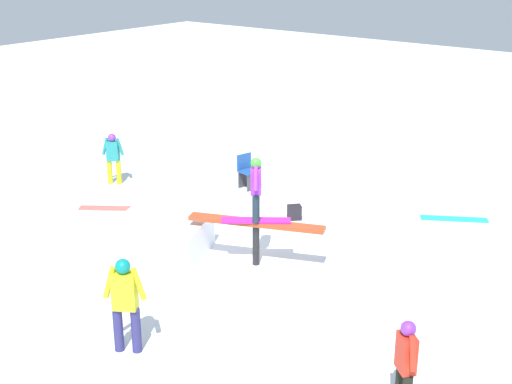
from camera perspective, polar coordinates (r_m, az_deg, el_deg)
ground_plane at (r=14.21m, az=-0.00°, el=-5.79°), size 60.00×60.00×0.00m
rail_feature at (r=13.89m, az=-0.00°, el=-2.87°), size 2.61×1.28×0.93m
snow_kicker_ramp at (r=14.68m, az=-7.60°, el=-3.56°), size 2.23×2.07×0.71m
main_rider_on_rail at (r=13.61m, az=-0.00°, el=0.11°), size 1.25×1.02×1.29m
bystander_red at (r=9.96m, az=11.88°, el=-13.18°), size 0.50×0.47×1.41m
bystander_yellow at (r=11.21m, az=-10.43°, el=-8.52°), size 0.64×0.44×1.58m
bystander_teal at (r=18.84m, az=-11.36°, el=2.85°), size 0.55×0.38×1.36m
loose_snowboard_cyan at (r=16.99m, az=15.56°, el=-2.08°), size 1.45×1.01×0.02m
loose_snowboard_coral at (r=17.36m, az=-11.71°, el=-1.28°), size 1.31×1.05×0.02m
folding_chair at (r=18.27m, az=-0.67°, el=1.57°), size 0.53×0.53×0.88m
backpack_on_snow at (r=16.34m, az=3.09°, el=-1.64°), size 0.36×0.37×0.34m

